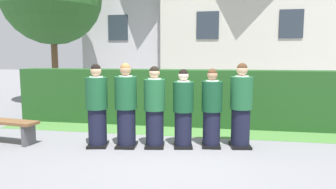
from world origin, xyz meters
The scene contains 12 objects.
ground_plane centered at (0.00, 0.00, 0.00)m, with size 60.00×60.00×0.00m, color slate.
student_front_row_0 centered at (-1.39, -0.23, 0.79)m, with size 0.47×0.54×1.65m.
student_front_row_1 centered at (-0.82, -0.16, 0.80)m, with size 0.44×0.52×1.67m.
student_front_row_2 centered at (-0.26, -0.07, 0.77)m, with size 0.43×0.51×1.61m.
student_front_row_3 centered at (0.30, 0.02, 0.74)m, with size 0.43×0.50×1.55m.
student_front_row_4 centered at (0.86, 0.14, 0.74)m, with size 0.41×0.51×1.56m.
student_front_row_5 centered at (1.42, 0.23, 0.80)m, with size 0.45×0.55×1.67m.
hedge centered at (0.00, 2.02, 0.72)m, with size 8.87×0.70×1.45m.
school_building_main centered at (2.01, 8.75, 3.61)m, with size 7.58×3.83×7.03m.
school_building_annex centered at (-2.14, 9.43, 3.47)m, with size 6.66×4.40×6.77m.
wooden_bench centered at (-3.34, -0.35, 0.35)m, with size 1.44×0.56×0.48m.
lawn_strip centered at (0.00, 1.22, 0.00)m, with size 8.87×0.90×0.01m, color #477A38.
Camera 1 is at (1.07, -5.95, 1.82)m, focal length 33.11 mm.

